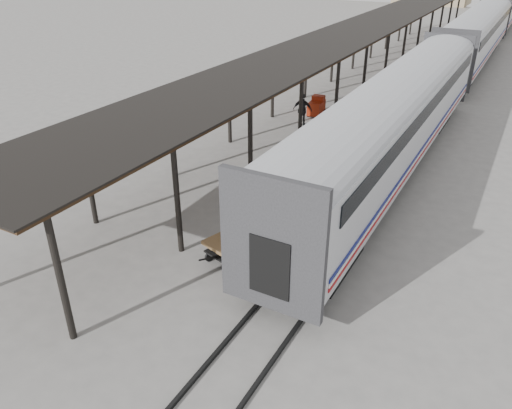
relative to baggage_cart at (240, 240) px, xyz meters
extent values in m
plane|color=slate|center=(-0.66, 1.29, -0.65)|extent=(160.00, 160.00, 0.00)
cube|color=silver|center=(2.54, 9.29, 1.95)|extent=(3.00, 24.00, 2.90)
cube|color=#28282B|center=(2.54, -2.61, 1.95)|extent=(3.04, 0.22, 3.50)
cube|color=black|center=(1.02, 9.29, 2.85)|extent=(0.04, 22.08, 0.65)
cube|color=black|center=(2.54, 9.29, 0.25)|extent=(2.55, 23.04, 0.50)
cube|color=silver|center=(2.54, 35.29, 1.95)|extent=(3.00, 24.00, 2.90)
cube|color=#28282B|center=(2.54, 23.39, 1.95)|extent=(3.04, 0.22, 3.50)
cube|color=black|center=(1.02, 35.29, 2.85)|extent=(0.04, 22.08, 0.65)
cube|color=black|center=(2.54, 35.29, 0.25)|extent=(2.55, 23.04, 0.50)
cube|color=silver|center=(2.54, 61.29, 1.95)|extent=(3.00, 24.00, 2.90)
cube|color=#28282B|center=(2.54, 49.39, 1.95)|extent=(3.04, 0.22, 3.50)
cube|color=black|center=(2.54, 61.29, 0.25)|extent=(2.55, 23.04, 0.50)
cube|color=black|center=(1.29, 0.79, 1.50)|extent=(0.50, 1.70, 2.00)
imported|color=silver|center=(1.29, 0.79, 1.36)|extent=(0.72, 0.89, 1.72)
cube|color=#9E7A44|center=(0.89, 0.64, 0.75)|extent=(0.57, 0.25, 0.42)
cube|color=#422B19|center=(-4.06, 25.29, 3.35)|extent=(4.60, 64.00, 0.18)
cube|color=black|center=(-4.06, 25.29, 3.47)|extent=(4.90, 64.30, 0.06)
cylinder|color=black|center=(-6.11, 25.29, 1.35)|extent=(0.20, 0.20, 4.00)
cylinder|color=black|center=(-6.11, 56.29, 1.35)|extent=(0.20, 0.20, 4.00)
cylinder|color=black|center=(-2.01, -5.71, 1.35)|extent=(0.20, 0.20, 4.00)
cylinder|color=black|center=(-2.01, 25.29, 1.35)|extent=(0.20, 0.20, 4.00)
cylinder|color=black|center=(-2.01, 56.29, 1.35)|extent=(0.20, 0.20, 4.00)
cube|color=black|center=(1.82, 35.29, -0.59)|extent=(0.10, 150.00, 0.12)
cube|color=black|center=(3.26, 35.29, -0.59)|extent=(0.10, 150.00, 0.12)
cube|color=brown|center=(0.00, 0.00, 0.15)|extent=(1.89, 2.66, 0.12)
cube|color=black|center=(0.00, 0.00, -0.20)|extent=(1.77, 2.54, 0.06)
cylinder|color=black|center=(-0.76, -0.76, -0.45)|extent=(0.19, 0.41, 0.40)
cylinder|color=black|center=(0.20, -1.05, -0.45)|extent=(0.19, 0.41, 0.40)
cylinder|color=black|center=(-0.20, 1.05, -0.45)|extent=(0.19, 0.41, 0.40)
cylinder|color=black|center=(0.76, 0.76, -0.45)|extent=(0.19, 0.41, 0.40)
cube|color=#38383A|center=(-0.10, 0.62, 0.33)|extent=(0.81, 0.69, 0.23)
cube|color=#9E7A44|center=(0.46, 0.59, 0.32)|extent=(0.69, 0.57, 0.22)
cube|color=black|center=(-0.30, 0.17, 0.33)|extent=(0.72, 0.62, 0.24)
cube|color=#3F4328|center=(0.26, 0.00, 0.31)|extent=(0.65, 0.54, 0.20)
cube|color=#4F3B1F|center=(-0.05, 0.55, 0.54)|extent=(0.71, 0.60, 0.22)
cube|color=#9E7A44|center=(-0.25, 0.11, 0.56)|extent=(0.56, 0.41, 0.22)
cube|color=#38383A|center=(-0.08, 0.52, 0.72)|extent=(0.55, 0.43, 0.17)
cube|color=maroon|center=(-3.86, 15.93, -0.16)|extent=(0.88, 1.37, 0.79)
cube|color=maroon|center=(-3.89, 16.28, 0.36)|extent=(0.78, 0.58, 0.31)
cylinder|color=black|center=(-4.18, 15.42, -0.49)|extent=(0.13, 0.32, 0.32)
cylinder|color=black|center=(-3.48, 15.47, -0.49)|extent=(0.13, 0.32, 0.32)
cylinder|color=black|center=(-4.25, 16.39, -0.49)|extent=(0.13, 0.32, 0.32)
cylinder|color=black|center=(-3.55, 16.44, -0.49)|extent=(0.13, 0.32, 0.32)
imported|color=navy|center=(0.25, -0.65, 1.02)|extent=(0.53, 0.67, 1.61)
imported|color=black|center=(-3.81, 13.66, 0.32)|extent=(1.21, 0.71, 1.93)
camera|label=1|loc=(7.49, -12.44, 9.10)|focal=35.00mm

